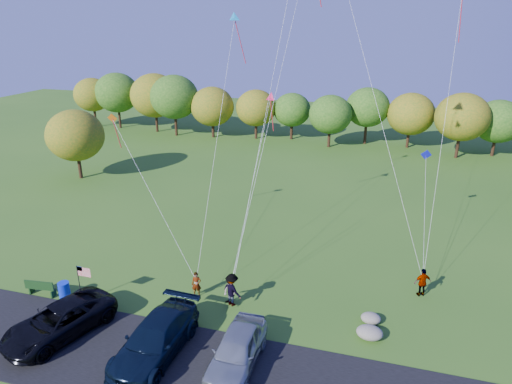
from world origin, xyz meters
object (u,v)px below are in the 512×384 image
at_px(minivan_silver, 237,350).
at_px(flyer_a, 196,284).
at_px(minivan_dark, 59,321).
at_px(minivan_navy, 155,339).
at_px(park_bench, 40,288).
at_px(flyer_c, 232,290).
at_px(flyer_b, 230,292).
at_px(flyer_d, 423,282).
at_px(trash_barrel, 64,290).

xyz_separation_m(minivan_silver, flyer_a, (-4.07, 4.80, -0.13)).
bearing_deg(minivan_silver, minivan_dark, -177.42).
distance_m(minivan_navy, minivan_silver, 3.97).
xyz_separation_m(minivan_dark, flyer_a, (5.26, 5.22, -0.09)).
xyz_separation_m(minivan_navy, park_bench, (-8.86, 2.68, -0.38)).
bearing_deg(flyer_a, flyer_c, -19.14).
xyz_separation_m(minivan_navy, flyer_b, (2.04, 4.90, -0.12)).
height_order(minivan_dark, flyer_b, minivan_dark).
height_order(flyer_a, flyer_d, flyer_d).
height_order(minivan_navy, flyer_c, flyer_c).
distance_m(minivan_navy, flyer_d, 15.30).
xyz_separation_m(minivan_dark, trash_barrel, (-2.07, 2.95, -0.38)).
relative_size(flyer_a, park_bench, 0.85).
bearing_deg(minivan_dark, park_bench, 160.87).
xyz_separation_m(flyer_a, flyer_b, (2.16, -0.30, 0.04)).
relative_size(minivan_navy, flyer_d, 3.38).
height_order(park_bench, trash_barrel, park_bench).
bearing_deg(minivan_dark, flyer_a, 63.39).
relative_size(minivan_navy, flyer_c, 3.04).
xyz_separation_m(flyer_a, flyer_d, (12.57, 3.70, 0.11)).
relative_size(flyer_c, trash_barrel, 2.05).
distance_m(flyer_d, trash_barrel, 20.77).
relative_size(flyer_b, flyer_c, 0.82).
xyz_separation_m(minivan_silver, trash_barrel, (-11.39, 2.54, -0.42)).
distance_m(minivan_navy, park_bench, 9.26).
bearing_deg(flyer_b, flyer_a, -157.22).
xyz_separation_m(minivan_navy, trash_barrel, (-7.44, 2.94, -0.45)).
xyz_separation_m(flyer_d, park_bench, (-21.31, -6.22, -0.34)).
bearing_deg(minivan_silver, flyer_c, 111.65).
height_order(minivan_navy, flyer_b, minivan_navy).
relative_size(minivan_navy, flyer_b, 3.69).
distance_m(flyer_a, flyer_c, 2.29).
distance_m(flyer_b, trash_barrel, 9.69).
distance_m(minivan_dark, flyer_b, 8.90).
relative_size(flyer_b, park_bench, 0.88).
xyz_separation_m(minivan_silver, flyer_d, (8.50, 8.50, -0.02)).
relative_size(flyer_a, flyer_d, 0.87).
bearing_deg(park_bench, flyer_b, 5.32).
xyz_separation_m(minivan_navy, minivan_silver, (3.95, 0.40, -0.02)).
height_order(minivan_silver, flyer_a, minivan_silver).
distance_m(minivan_dark, minivan_silver, 9.33).
height_order(flyer_c, flyer_d, flyer_c).
xyz_separation_m(flyer_d, trash_barrel, (-19.89, -5.96, -0.40)).
height_order(flyer_d, trash_barrel, flyer_d).
bearing_deg(park_bench, flyer_a, 9.92).
relative_size(flyer_d, park_bench, 0.97).
distance_m(minivan_dark, trash_barrel, 3.62).
xyz_separation_m(flyer_c, flyer_d, (10.31, 3.95, -0.10)).
relative_size(minivan_dark, trash_barrel, 6.02).
xyz_separation_m(minivan_navy, flyer_a, (-0.12, 5.20, -0.15)).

